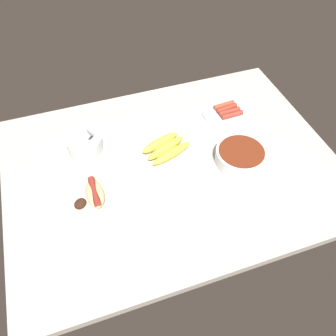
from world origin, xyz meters
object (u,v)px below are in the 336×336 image
Objects in this scene: bowl_chili at (241,156)px; bowl_coleslaw at (85,144)px; plate_sausages at (228,112)px; plate_hotdog_assembled at (95,197)px; banana_bunch at (166,148)px.

bowl_coleslaw reaches higher than bowl_chili.
bowl_chili is 58.13cm from bowl_coleslaw.
plate_sausages is 1.14× the size of bowl_chili.
plate_sausages is 66.40cm from plate_hotdog_assembled.
bowl_chili is at bearing -105.66° from plate_sausages.
banana_bunch is at bearing 24.90° from plate_hotdog_assembled.
plate_hotdog_assembled is at bearing -92.75° from bowl_coleslaw.
plate_hotdog_assembled reaches higher than bowl_chili.
bowl_chili is at bearing 0.01° from plate_hotdog_assembled.
bowl_coleslaw is at bearing -178.58° from plate_sausages.
banana_bunch is (-24.32, 13.76, -1.18)cm from bowl_chili.
banana_bunch reaches higher than plate_sausages.
bowl_chili is (-7.22, -25.75, 2.03)cm from plate_sausages.
bowl_coleslaw is (-28.50, 10.50, 1.51)cm from banana_bunch.
bowl_coleslaw is at bearing 87.25° from plate_hotdog_assembled.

